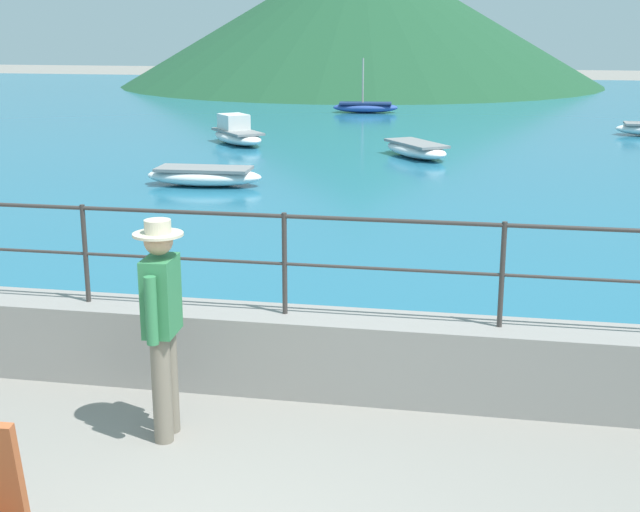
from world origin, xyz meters
The scene contains 9 objects.
promenade_wall centered at (0.00, 3.20, 0.35)m, with size 20.00×0.56×0.70m, color gray.
railing centered at (0.00, 3.20, 1.32)m, with size 18.44×0.04×0.90m.
lake_water centered at (0.00, 25.84, 0.03)m, with size 64.00×44.32×0.06m, color #236B89.
hill_main centered at (-5.01, 42.37, 3.52)m, with size 24.75×24.75×7.04m, color #1E4C2D.
person_walking centered at (-0.71, 2.10, 0.98)m, with size 0.38×0.57×1.75m.
boat_2 centered at (-2.65, 27.38, 0.26)m, with size 2.39×1.15×1.90m.
boat_3 centered at (-3.77, 12.44, 0.26)m, with size 2.33×0.98×0.36m.
boat_5 centered at (-4.84, 18.49, 0.33)m, with size 2.14×2.36×0.76m.
boat_6 centered at (0.01, 16.98, 0.26)m, with size 2.05×2.40×0.36m.
Camera 1 is at (1.67, -3.92, 3.16)m, focal length 49.41 mm.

